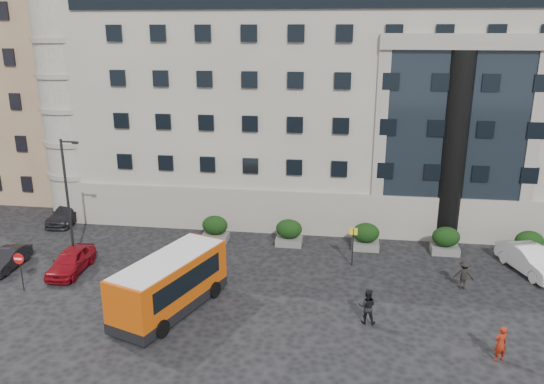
{
  "coord_description": "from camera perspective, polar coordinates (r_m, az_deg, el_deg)",
  "views": [
    {
      "loc": [
        4.79,
        -25.93,
        14.19
      ],
      "look_at": [
        0.59,
        3.79,
        5.0
      ],
      "focal_mm": 35.0,
      "sensor_mm": 36.0,
      "label": 1
    }
  ],
  "objects": [
    {
      "name": "hedge_c",
      "position": [
        36.28,
        10.06,
        -4.69
      ],
      "size": [
        1.8,
        1.26,
        1.84
      ],
      "color": "#5A5957",
      "rests_on": "ground"
    },
    {
      "name": "hedge_e",
      "position": [
        38.19,
        25.9,
        -5.1
      ],
      "size": [
        1.8,
        1.26,
        1.84
      ],
      "color": "#5A5957",
      "rests_on": "ground"
    },
    {
      "name": "bus_stop_sign",
      "position": [
        33.36,
        8.71,
        -5.12
      ],
      "size": [
        0.5,
        0.08,
        2.52
      ],
      "color": "#262628",
      "rests_on": "ground"
    },
    {
      "name": "parked_car_a",
      "position": [
        34.78,
        -20.8,
        -6.94
      ],
      "size": [
        1.9,
        4.33,
        1.45
      ],
      "primitive_type": "imported",
      "rotation": [
        0.0,
        0.0,
        0.04
      ],
      "color": "maroon",
      "rests_on": "ground"
    },
    {
      "name": "hedge_b",
      "position": [
        36.42,
        1.84,
        -4.34
      ],
      "size": [
        1.8,
        1.26,
        1.84
      ],
      "color": "#5A5957",
      "rests_on": "ground"
    },
    {
      "name": "apartment_far",
      "position": [
        71.47,
        -18.93,
        13.58
      ],
      "size": [
        13.0,
        13.0,
        22.0
      ],
      "primitive_type": "cube",
      "color": "brown",
      "rests_on": "ground"
    },
    {
      "name": "apartment_near",
      "position": [
        54.37,
        -24.45,
        11.12
      ],
      "size": [
        14.0,
        14.0,
        20.0
      ],
      "primitive_type": "cube",
      "color": "#8E6E52",
      "rests_on": "ground"
    },
    {
      "name": "minibus",
      "position": [
        28.45,
        -10.93,
        -9.49
      ],
      "size": [
        4.72,
        7.54,
        2.98
      ],
      "rotation": [
        0.0,
        0.0,
        -0.34
      ],
      "color": "#C24809",
      "rests_on": "ground"
    },
    {
      "name": "pedestrian_a",
      "position": [
        26.5,
        23.36,
        -14.74
      ],
      "size": [
        0.73,
        0.6,
        1.71
      ],
      "primitive_type": "imported",
      "rotation": [
        0.0,
        0.0,
        3.5
      ],
      "color": "maroon",
      "rests_on": "ground"
    },
    {
      "name": "ground",
      "position": [
        29.95,
        -2.17,
        -11.28
      ],
      "size": [
        120.0,
        120.0,
        0.0
      ],
      "primitive_type": "plane",
      "color": "black",
      "rests_on": "ground"
    },
    {
      "name": "no_entry_sign",
      "position": [
        33.07,
        -25.51,
        -7.03
      ],
      "size": [
        0.64,
        0.16,
        2.32
      ],
      "color": "#262628",
      "rests_on": "ground"
    },
    {
      "name": "street_lamp",
      "position": [
        34.83,
        -21.06,
        -0.53
      ],
      "size": [
        1.16,
        0.18,
        8.0
      ],
      "color": "#262628",
      "rests_on": "ground"
    },
    {
      "name": "pedestrian_c",
      "position": [
        32.47,
        19.94,
        -8.34
      ],
      "size": [
        1.21,
        0.86,
        1.69
      ],
      "primitive_type": "imported",
      "rotation": [
        0.0,
        0.0,
        2.91
      ],
      "color": "black",
      "rests_on": "ground"
    },
    {
      "name": "entrance_column",
      "position": [
        37.74,
        18.93,
        4.34
      ],
      "size": [
        1.8,
        1.8,
        13.0
      ],
      "primitive_type": "cylinder",
      "color": "black",
      "rests_on": "ground"
    },
    {
      "name": "white_taxi",
      "position": [
        36.09,
        26.02,
        -6.58
      ],
      "size": [
        3.22,
        5.16,
        1.6
      ],
      "primitive_type": "imported",
      "rotation": [
        0.0,
        0.0,
        0.34
      ],
      "color": "white",
      "rests_on": "ground"
    },
    {
      "name": "parked_car_c",
      "position": [
        43.79,
        -21.15,
        -2.16
      ],
      "size": [
        2.12,
        4.72,
        1.34
      ],
      "primitive_type": "imported",
      "rotation": [
        0.0,
        0.0,
        0.05
      ],
      "color": "black",
      "rests_on": "ground"
    },
    {
      "name": "hedge_d",
      "position": [
        36.88,
        18.18,
        -4.95
      ],
      "size": [
        1.8,
        1.26,
        1.84
      ],
      "color": "#5A5957",
      "rests_on": "ground"
    },
    {
      "name": "red_truck",
      "position": [
        49.96,
        -14.86,
        1.83
      ],
      "size": [
        3.32,
        6.05,
        3.11
      ],
      "rotation": [
        0.0,
        0.0,
        -0.13
      ],
      "color": "#930C0A",
      "rests_on": "ground"
    },
    {
      "name": "civic_building",
      "position": [
        48.23,
        9.6,
        10.61
      ],
      "size": [
        44.0,
        24.0,
        18.0
      ],
      "primitive_type": "cube",
      "color": "gray",
      "rests_on": "ground"
    },
    {
      "name": "hedge_a",
      "position": [
        37.3,
        -6.15,
        -3.91
      ],
      "size": [
        1.8,
        1.26,
        1.84
      ],
      "color": "#5A5957",
      "rests_on": "ground"
    },
    {
      "name": "parked_car_d",
      "position": [
        44.23,
        -14.0,
        -1.35
      ],
      "size": [
        2.65,
        4.78,
        1.26
      ],
      "primitive_type": "imported",
      "rotation": [
        0.0,
        0.0,
        -0.13
      ],
      "color": "black",
      "rests_on": "ground"
    },
    {
      "name": "parked_car_b",
      "position": [
        36.91,
        -26.57,
        -6.47
      ],
      "size": [
        1.45,
        3.76,
        1.22
      ],
      "primitive_type": "imported",
      "rotation": [
        0.0,
        0.0,
        0.04
      ],
      "color": "black",
      "rests_on": "ground"
    },
    {
      "name": "pedestrian_b",
      "position": [
        27.59,
        10.2,
        -12.01
      ],
      "size": [
        0.94,
        0.75,
        1.85
      ],
      "primitive_type": "imported",
      "rotation": [
        0.0,
        0.0,
        3.09
      ],
      "color": "black",
      "rests_on": "ground"
    }
  ]
}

